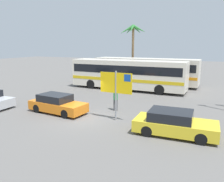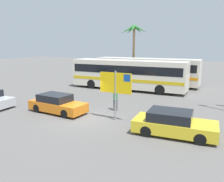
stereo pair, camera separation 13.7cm
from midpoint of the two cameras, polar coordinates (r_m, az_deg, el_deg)
ground at (r=15.79m, az=-7.13°, el=-6.53°), size 120.00×120.00×0.00m
bus_front_coach at (r=25.07m, az=4.10°, el=4.39°), size 12.40×2.70×3.17m
bus_rear_coach at (r=28.39m, az=8.45°, el=5.11°), size 12.40×2.70×3.17m
ferry_sign at (r=14.62m, az=1.30°, el=1.50°), size 2.20×0.15×3.20m
car_orange at (r=17.16m, az=-13.11°, el=-3.08°), size 4.40×2.04×1.32m
car_yellow at (r=13.11m, az=15.11°, el=-7.70°), size 4.45×2.09×1.32m
pedestrian_by_bus at (r=17.08m, az=1.08°, el=-1.48°), size 0.32×0.32×1.74m
palm_tree_seaside at (r=33.04m, az=5.49°, el=13.32°), size 3.74×4.04×7.49m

